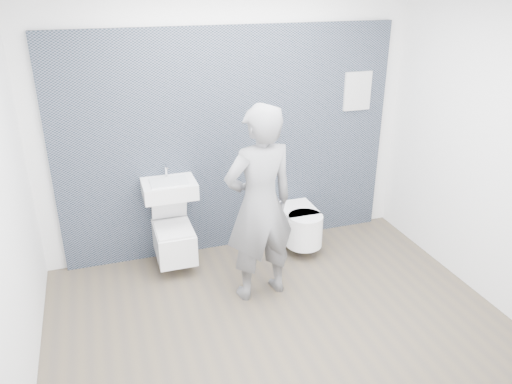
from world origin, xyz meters
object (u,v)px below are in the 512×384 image
object	(u,v)px
toilet_rounded	(300,225)
washbasin	(169,188)
visitor	(260,205)
toilet_square	(174,240)

from	to	relation	value
toilet_rounded	washbasin	bearing A→B (deg)	174.28
visitor	toilet_rounded	bearing A→B (deg)	-145.30
toilet_rounded	visitor	xyz separation A→B (m)	(-0.69, -0.66, 0.64)
toilet_rounded	visitor	size ratio (longest dim) A/B	0.36
visitor	toilet_square	bearing A→B (deg)	-54.79
washbasin	visitor	size ratio (longest dim) A/B	0.28
washbasin	toilet_square	xyz separation A→B (m)	(-0.00, -0.07, -0.55)
washbasin	toilet_square	distance (m)	0.55
toilet_square	toilet_rounded	distance (m)	1.39
toilet_rounded	visitor	world-z (taller)	visitor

